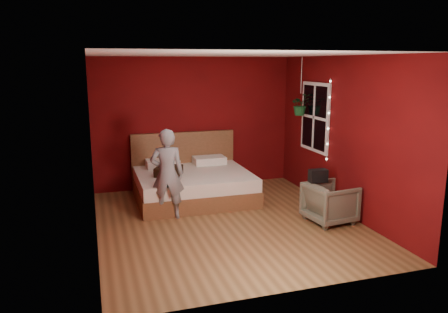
{
  "coord_description": "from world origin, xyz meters",
  "views": [
    {
      "loc": [
        -2.0,
        -6.24,
        2.48
      ],
      "look_at": [
        0.06,
        0.4,
        0.98
      ],
      "focal_mm": 35.0,
      "sensor_mm": 36.0,
      "label": 1
    }
  ],
  "objects": [
    {
      "name": "floor",
      "position": [
        0.0,
        0.0,
        0.0
      ],
      "size": [
        4.5,
        4.5,
        0.0
      ],
      "primitive_type": "plane",
      "color": "brown",
      "rests_on": "ground"
    },
    {
      "name": "room_walls",
      "position": [
        0.0,
        0.0,
        1.68
      ],
      "size": [
        4.04,
        4.54,
        2.62
      ],
      "color": "#610A0B",
      "rests_on": "ground"
    },
    {
      "name": "window",
      "position": [
        1.97,
        0.9,
        1.5
      ],
      "size": [
        0.05,
        0.97,
        1.27
      ],
      "color": "white",
      "rests_on": "room_walls"
    },
    {
      "name": "fairy_lights",
      "position": [
        1.94,
        0.38,
        1.5
      ],
      "size": [
        0.04,
        0.04,
        1.45
      ],
      "color": "silver",
      "rests_on": "room_walls"
    },
    {
      "name": "bed",
      "position": [
        -0.24,
        1.42,
        0.3
      ],
      "size": [
        2.07,
        1.76,
        1.14
      ],
      "color": "brown",
      "rests_on": "ground"
    },
    {
      "name": "person",
      "position": [
        -0.87,
        0.5,
        0.73
      ],
      "size": [
        0.59,
        0.44,
        1.47
      ],
      "primitive_type": "imported",
      "rotation": [
        0.0,
        0.0,
        2.96
      ],
      "color": "gray",
      "rests_on": "ground"
    },
    {
      "name": "armchair",
      "position": [
        1.55,
        -0.45,
        0.32
      ],
      "size": [
        0.78,
        0.76,
        0.63
      ],
      "primitive_type": "imported",
      "rotation": [
        0.0,
        0.0,
        1.7
      ],
      "color": "#676551",
      "rests_on": "ground"
    },
    {
      "name": "handbag",
      "position": [
        1.39,
        -0.32,
        0.74
      ],
      "size": [
        0.29,
        0.16,
        0.2
      ],
      "primitive_type": "cube",
      "rotation": [
        0.0,
        0.0,
        -0.05
      ],
      "color": "black",
      "rests_on": "armchair"
    },
    {
      "name": "throw_pillow",
      "position": [
        -0.71,
        1.26,
        0.59
      ],
      "size": [
        0.58,
        0.58,
        0.15
      ],
      "primitive_type": "cube",
      "rotation": [
        0.0,
        0.0,
        -0.43
      ],
      "color": "black",
      "rests_on": "bed"
    },
    {
      "name": "hanging_plant",
      "position": [
        1.81,
        1.19,
        1.71
      ],
      "size": [
        0.38,
        0.33,
        1.09
      ],
      "color": "silver",
      "rests_on": "room_walls"
    }
  ]
}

